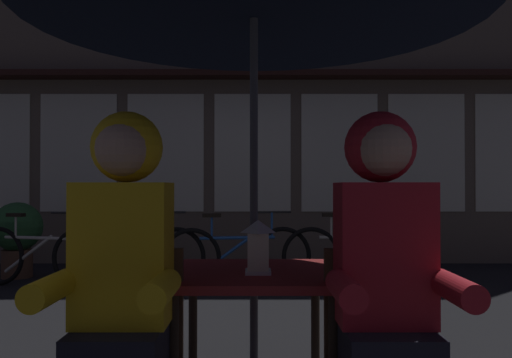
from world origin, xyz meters
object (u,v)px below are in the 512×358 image
at_px(person_right_hooded, 388,261).
at_px(cafe_table, 256,293).
at_px(lantern, 260,245).
at_px(person_left_hooded, 123,260).
at_px(chair_right, 384,354).
at_px(bicycle_fourth, 359,255).
at_px(bicycle_nearest, 40,256).
at_px(bicycle_third, 239,256).
at_px(potted_plant, 20,233).
at_px(bicycle_second, 136,254).
at_px(chair_left, 127,354).

bearing_deg(person_right_hooded, cafe_table, 138.43).
bearing_deg(lantern, person_left_hooded, -145.25).
xyz_separation_m(chair_right, bicycle_fourth, (0.65, 3.79, -0.14)).
relative_size(lantern, bicycle_nearest, 0.14).
xyz_separation_m(person_left_hooded, bicycle_third, (0.28, 3.81, -0.50)).
bearing_deg(bicycle_third, chair_right, -79.73).
relative_size(lantern, potted_plant, 0.25).
bearing_deg(cafe_table, person_left_hooded, -138.43).
bearing_deg(cafe_table, bicycle_second, 111.32).
xyz_separation_m(chair_left, bicycle_fourth, (1.61, 3.79, -0.14)).
bearing_deg(lantern, person_right_hooded, -36.85).
distance_m(person_right_hooded, potted_plant, 5.57).
bearing_deg(bicycle_nearest, bicycle_second, 9.14).
bearing_deg(bicycle_second, bicycle_fourth, -2.39).
bearing_deg(bicycle_third, person_left_hooded, -94.20).
height_order(chair_left, potted_plant, potted_plant).
xyz_separation_m(bicycle_fourth, potted_plant, (-4.05, 0.55, 0.20)).
distance_m(bicycle_third, bicycle_fourth, 1.33).
relative_size(bicycle_nearest, bicycle_third, 0.99).
relative_size(cafe_table, bicycle_fourth, 0.44).
relative_size(chair_right, person_right_hooded, 0.62).
height_order(lantern, bicycle_third, lantern).
bearing_deg(bicycle_second, lantern, -68.86).
relative_size(person_right_hooded, bicycle_second, 0.84).
relative_size(chair_right, person_left_hooded, 0.62).
distance_m(bicycle_nearest, bicycle_fourth, 3.54).
distance_m(cafe_table, chair_right, 0.62).
relative_size(lantern, bicycle_third, 0.14).
relative_size(bicycle_nearest, bicycle_fourth, 0.98).
relative_size(lantern, chair_right, 0.27).
xyz_separation_m(cafe_table, bicycle_fourth, (1.13, 3.42, -0.29)).
bearing_deg(cafe_table, bicycle_third, 93.38).
xyz_separation_m(chair_left, bicycle_second, (-0.90, 3.90, -0.14)).
distance_m(chair_left, bicycle_fourth, 4.12).
relative_size(chair_left, potted_plant, 0.95).
relative_size(person_right_hooded, potted_plant, 1.52).
xyz_separation_m(cafe_table, person_left_hooded, (-0.48, -0.43, 0.21)).
relative_size(bicycle_third, bicycle_fourth, 0.99).
xyz_separation_m(bicycle_nearest, bicycle_third, (2.20, 0.02, 0.00)).
height_order(lantern, chair_right, lantern).
bearing_deg(person_left_hooded, potted_plant, 118.95).
relative_size(chair_right, bicycle_second, 0.52).
distance_m(chair_right, bicycle_second, 4.32).
distance_m(bicycle_nearest, potted_plant, 0.82).
xyz_separation_m(chair_left, chair_right, (0.96, 0.00, 0.00)).
relative_size(bicycle_fourth, potted_plant, 1.83).
xyz_separation_m(lantern, person_left_hooded, (-0.50, -0.35, -0.01)).
distance_m(person_left_hooded, person_right_hooded, 0.96).
bearing_deg(person_right_hooded, potted_plant, 127.64).
distance_m(person_left_hooded, bicycle_third, 3.85).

